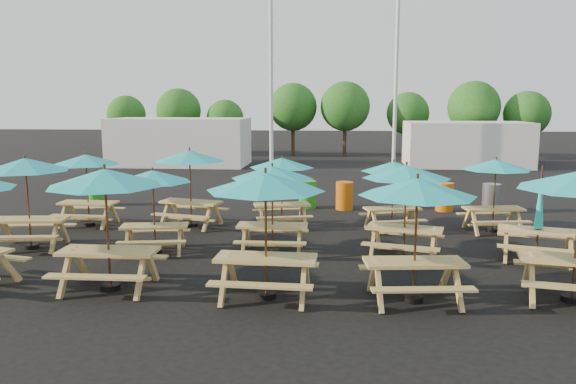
# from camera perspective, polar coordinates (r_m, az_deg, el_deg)

# --- Properties ---
(ground) EXTENTS (120.00, 120.00, 0.00)m
(ground) POSITION_cam_1_polar(r_m,az_deg,el_deg) (15.55, -0.50, -4.88)
(ground) COLOR black
(ground) RESTS_ON ground
(picnic_unit_1) EXTENTS (2.46, 2.46, 2.38)m
(picnic_unit_1) POSITION_cam_1_polar(r_m,az_deg,el_deg) (15.76, -25.10, 2.07)
(picnic_unit_1) COLOR tan
(picnic_unit_1) RESTS_ON ground
(picnic_unit_2) EXTENTS (2.10, 2.10, 2.22)m
(picnic_unit_2) POSITION_cam_1_polar(r_m,az_deg,el_deg) (18.06, -19.84, 2.74)
(picnic_unit_2) COLOR tan
(picnic_unit_2) RESTS_ON ground
(picnic_unit_3) EXTENTS (2.32, 2.32, 2.49)m
(picnic_unit_3) POSITION_cam_1_polar(r_m,az_deg,el_deg) (11.64, -18.08, 0.75)
(picnic_unit_3) COLOR tan
(picnic_unit_3) RESTS_ON ground
(picnic_unit_4) EXTENTS (2.24, 2.24, 2.11)m
(picnic_unit_4) POSITION_cam_1_polar(r_m,az_deg,el_deg) (14.34, -13.57, 1.13)
(picnic_unit_4) COLOR tan
(picnic_unit_4) RESTS_ON ground
(picnic_unit_5) EXTENTS (2.59, 2.59, 2.35)m
(picnic_unit_5) POSITION_cam_1_polar(r_m,az_deg,el_deg) (17.14, -9.95, 3.21)
(picnic_unit_5) COLOR tan
(picnic_unit_5) RESTS_ON ground
(picnic_unit_6) EXTENTS (2.35, 2.35, 2.48)m
(picnic_unit_6) POSITION_cam_1_polar(r_m,az_deg,el_deg) (10.58, -2.30, 0.33)
(picnic_unit_6) COLOR tan
(picnic_unit_6) RESTS_ON ground
(picnic_unit_7) EXTENTS (2.07, 2.07, 2.23)m
(picnic_unit_7) POSITION_cam_1_polar(r_m,az_deg,el_deg) (13.81, -1.61, 1.52)
(picnic_unit_7) COLOR tan
(picnic_unit_7) RESTS_ON ground
(picnic_unit_8) EXTENTS (2.37, 2.37, 2.13)m
(picnic_unit_8) POSITION_cam_1_polar(r_m,az_deg,el_deg) (16.85, -0.64, 2.60)
(picnic_unit_8) COLOR tan
(picnic_unit_8) RESTS_ON ground
(picnic_unit_9) EXTENTS (2.44, 2.44, 2.40)m
(picnic_unit_9) POSITION_cam_1_polar(r_m,az_deg,el_deg) (10.66, 12.98, -0.20)
(picnic_unit_9) COLOR tan
(picnic_unit_9) RESTS_ON ground
(picnic_unit_10) EXTENTS (2.56, 2.56, 2.30)m
(picnic_unit_10) POSITION_cam_1_polar(r_m,az_deg,el_deg) (13.68, 11.92, 1.51)
(picnic_unit_10) COLOR tan
(picnic_unit_10) RESTS_ON ground
(picnic_unit_11) EXTENTS (2.35, 2.35, 2.07)m
(picnic_unit_11) POSITION_cam_1_polar(r_m,az_deg,el_deg) (16.62, 10.66, 2.18)
(picnic_unit_11) COLOR tan
(picnic_unit_11) RESTS_ON ground
(picnic_unit_13) EXTENTS (2.15, 1.99, 2.29)m
(picnic_unit_13) POSITION_cam_1_polar(r_m,az_deg,el_deg) (14.62, 24.11, -2.81)
(picnic_unit_13) COLOR tan
(picnic_unit_13) RESTS_ON ground
(picnic_unit_14) EXTENTS (2.23, 2.23, 2.15)m
(picnic_unit_14) POSITION_cam_1_polar(r_m,az_deg,el_deg) (17.27, 20.36, 2.24)
(picnic_unit_14) COLOR tan
(picnic_unit_14) RESTS_ON ground
(waste_bin_0) EXTENTS (0.61, 0.61, 0.99)m
(waste_bin_0) POSITION_cam_1_polar(r_m,az_deg,el_deg) (21.81, -18.92, 0.01)
(waste_bin_0) COLOR #249A1C
(waste_bin_0) RESTS_ON ground
(waste_bin_1) EXTENTS (0.61, 0.61, 0.99)m
(waste_bin_1) POSITION_cam_1_polar(r_m,az_deg,el_deg) (20.10, 1.99, -0.24)
(waste_bin_1) COLOR #249A1C
(waste_bin_1) RESTS_ON ground
(waste_bin_2) EXTENTS (0.61, 0.61, 0.99)m
(waste_bin_2) POSITION_cam_1_polar(r_m,az_deg,el_deg) (19.90, 5.76, -0.38)
(waste_bin_2) COLOR #CB5E0B
(waste_bin_2) RESTS_ON ground
(waste_bin_3) EXTENTS (0.61, 0.61, 0.99)m
(waste_bin_3) POSITION_cam_1_polar(r_m,az_deg,el_deg) (20.30, 15.62, -0.48)
(waste_bin_3) COLOR #CB5E0B
(waste_bin_3) RESTS_ON ground
(waste_bin_4) EXTENTS (0.61, 0.61, 0.99)m
(waste_bin_4) POSITION_cam_1_polar(r_m,az_deg,el_deg) (20.56, 19.94, -0.58)
(waste_bin_4) COLOR gray
(waste_bin_4) RESTS_ON ground
(mast_0) EXTENTS (0.20, 0.20, 12.00)m
(mast_0) POSITION_cam_1_polar(r_m,az_deg,el_deg) (29.31, -1.74, 13.51)
(mast_0) COLOR silver
(mast_0) RESTS_ON ground
(mast_1) EXTENTS (0.20, 0.20, 12.00)m
(mast_1) POSITION_cam_1_polar(r_m,az_deg,el_deg) (31.24, 10.97, 13.08)
(mast_1) COLOR silver
(mast_1) RESTS_ON ground
(event_tent_0) EXTENTS (8.00, 4.00, 2.80)m
(event_tent_0) POSITION_cam_1_polar(r_m,az_deg,el_deg) (34.43, -10.89, 5.04)
(event_tent_0) COLOR silver
(event_tent_0) RESTS_ON ground
(event_tent_1) EXTENTS (7.00, 4.00, 2.60)m
(event_tent_1) POSITION_cam_1_polar(r_m,az_deg,el_deg) (34.92, 17.63, 4.66)
(event_tent_1) COLOR silver
(event_tent_1) RESTS_ON ground
(tree_0) EXTENTS (2.80, 2.80, 4.24)m
(tree_0) POSITION_cam_1_polar(r_m,az_deg,el_deg) (43.17, -16.10, 7.55)
(tree_0) COLOR #382314
(tree_0) RESTS_ON ground
(tree_1) EXTENTS (3.11, 3.11, 4.72)m
(tree_1) POSITION_cam_1_polar(r_m,az_deg,el_deg) (40.51, -11.04, 8.11)
(tree_1) COLOR #382314
(tree_1) RESTS_ON ground
(tree_2) EXTENTS (2.59, 2.59, 3.93)m
(tree_2) POSITION_cam_1_polar(r_m,az_deg,el_deg) (39.48, -6.40, 7.43)
(tree_2) COLOR #382314
(tree_2) RESTS_ON ground
(tree_3) EXTENTS (3.36, 3.36, 5.09)m
(tree_3) POSITION_cam_1_polar(r_m,az_deg,el_deg) (39.86, 0.51, 8.62)
(tree_3) COLOR #382314
(tree_3) RESTS_ON ground
(tree_4) EXTENTS (3.41, 3.41, 5.17)m
(tree_4) POSITION_cam_1_polar(r_m,az_deg,el_deg) (39.27, 5.83, 8.65)
(tree_4) COLOR #382314
(tree_4) RESTS_ON ground
(tree_5) EXTENTS (2.94, 2.94, 4.45)m
(tree_5) POSITION_cam_1_polar(r_m,az_deg,el_deg) (39.97, 12.08, 7.81)
(tree_5) COLOR #382314
(tree_5) RESTS_ON ground
(tree_6) EXTENTS (3.38, 3.38, 5.13)m
(tree_6) POSITION_cam_1_polar(r_m,az_deg,el_deg) (38.90, 18.35, 8.18)
(tree_6) COLOR #382314
(tree_6) RESTS_ON ground
(tree_7) EXTENTS (2.95, 2.95, 4.48)m
(tree_7) POSITION_cam_1_polar(r_m,az_deg,el_deg) (39.83, 23.10, 7.30)
(tree_7) COLOR #382314
(tree_7) RESTS_ON ground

